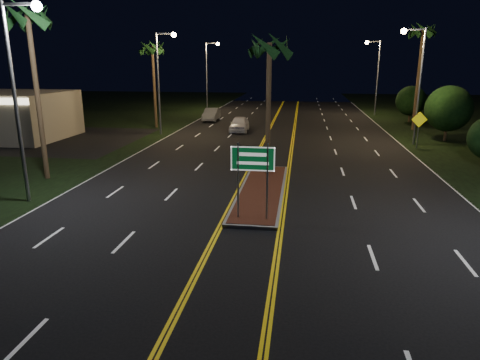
% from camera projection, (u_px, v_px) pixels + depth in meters
% --- Properties ---
extents(ground, '(120.00, 120.00, 0.00)m').
position_uv_depth(ground, '(243.00, 249.00, 15.31)').
color(ground, black).
rests_on(ground, ground).
extents(median_island, '(2.25, 10.25, 0.17)m').
position_uv_depth(median_island, '(262.00, 191.00, 21.97)').
color(median_island, gray).
rests_on(median_island, ground).
extents(highway_sign, '(1.80, 0.08, 3.20)m').
position_uv_depth(highway_sign, '(253.00, 166.00, 17.34)').
color(highway_sign, gray).
rests_on(highway_sign, ground).
extents(streetlight_left_near, '(1.91, 0.44, 9.00)m').
position_uv_depth(streetlight_left_near, '(20.00, 81.00, 19.07)').
color(streetlight_left_near, gray).
rests_on(streetlight_left_near, ground).
extents(streetlight_left_mid, '(1.91, 0.44, 9.00)m').
position_uv_depth(streetlight_left_mid, '(162.00, 71.00, 38.15)').
color(streetlight_left_mid, gray).
rests_on(streetlight_left_mid, ground).
extents(streetlight_left_far, '(1.91, 0.44, 9.00)m').
position_uv_depth(streetlight_left_far, '(209.00, 68.00, 57.23)').
color(streetlight_left_far, gray).
rests_on(streetlight_left_far, ground).
extents(streetlight_right_mid, '(1.91, 0.44, 9.00)m').
position_uv_depth(streetlight_right_mid, '(416.00, 73.00, 33.34)').
color(streetlight_right_mid, gray).
rests_on(streetlight_right_mid, ground).
extents(streetlight_right_far, '(1.91, 0.44, 9.00)m').
position_uv_depth(streetlight_right_far, '(375.00, 69.00, 52.42)').
color(streetlight_right_far, gray).
rests_on(streetlight_right_far, ground).
extents(palm_median, '(2.40, 2.40, 8.30)m').
position_uv_depth(palm_median, '(269.00, 47.00, 23.39)').
color(palm_median, '#382819').
rests_on(palm_median, ground).
extents(palm_left_near, '(2.40, 2.40, 9.80)m').
position_uv_depth(palm_left_near, '(28.00, 18.00, 22.34)').
color(palm_left_near, '#382819').
rests_on(palm_left_near, ground).
extents(palm_left_far, '(2.40, 2.40, 8.80)m').
position_uv_depth(palm_left_far, '(152.00, 48.00, 41.71)').
color(palm_left_far, '#382819').
rests_on(palm_left_far, ground).
extents(palm_right_far, '(2.40, 2.40, 10.30)m').
position_uv_depth(palm_right_far, '(423.00, 32.00, 39.74)').
color(palm_right_far, '#382819').
rests_on(palm_right_far, ground).
extents(shrub_mid, '(3.78, 3.78, 4.62)m').
position_uv_depth(shrub_mid, '(449.00, 109.00, 35.56)').
color(shrub_mid, '#382819').
rests_on(shrub_mid, ground).
extents(shrub_far, '(3.24, 3.24, 3.96)m').
position_uv_depth(shrub_far, '(411.00, 101.00, 47.14)').
color(shrub_far, '#382819').
rests_on(shrub_far, ground).
extents(car_near, '(2.32, 5.08, 1.67)m').
position_uv_depth(car_near, '(239.00, 123.00, 41.00)').
color(car_near, white).
rests_on(car_near, ground).
extents(car_far, '(2.20, 4.92, 1.63)m').
position_uv_depth(car_far, '(211.00, 113.00, 48.68)').
color(car_far, '#979BA0').
rests_on(car_far, ground).
extents(warning_sign, '(1.19, 0.14, 2.83)m').
position_uv_depth(warning_sign, '(419.00, 124.00, 32.63)').
color(warning_sign, gray).
rests_on(warning_sign, ground).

